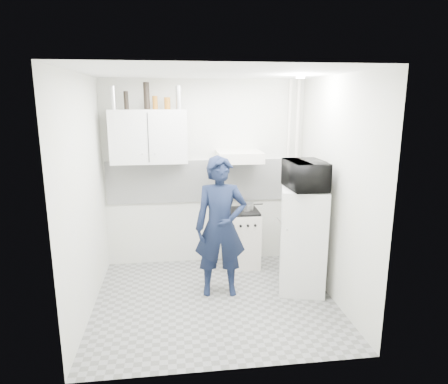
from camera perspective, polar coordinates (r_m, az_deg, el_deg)
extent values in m
plane|color=gray|center=(4.90, -1.31, -15.24)|extent=(2.80, 2.80, 0.00)
plane|color=white|center=(4.32, -1.49, 16.70)|extent=(2.80, 2.80, 0.00)
plane|color=silver|center=(5.66, -2.73, 2.62)|extent=(2.80, 0.00, 2.80)
plane|color=silver|center=(4.52, -19.35, -0.82)|extent=(0.00, 2.60, 2.60)
plane|color=silver|center=(4.79, 15.52, 0.21)|extent=(0.00, 2.60, 2.60)
imported|color=black|center=(4.76, -0.49, -5.02)|extent=(0.64, 0.44, 1.70)
cube|color=silver|center=(5.71, 2.43, -6.70)|extent=(0.49, 0.49, 0.79)
cube|color=silver|center=(5.00, 11.18, -6.81)|extent=(0.65, 0.65, 1.29)
cube|color=black|center=(5.59, 2.47, -2.77)|extent=(0.47, 0.47, 0.03)
cylinder|color=silver|center=(5.60, 3.36, -2.07)|extent=(0.17, 0.17, 0.09)
imported|color=black|center=(4.79, 11.61, 2.39)|extent=(0.62, 0.43, 0.34)
cylinder|color=silver|center=(5.42, -15.58, 12.84)|extent=(0.07, 0.07, 0.29)
cylinder|color=black|center=(5.40, -13.81, 12.61)|extent=(0.06, 0.06, 0.23)
cylinder|color=black|center=(5.38, -11.00, 13.34)|extent=(0.08, 0.08, 0.34)
cylinder|color=brown|center=(5.37, -9.82, 12.47)|extent=(0.07, 0.07, 0.17)
cylinder|color=brown|center=(5.37, -8.10, 12.44)|extent=(0.08, 0.08, 0.15)
cylinder|color=silver|center=(5.37, -6.51, 13.27)|extent=(0.08, 0.08, 0.30)
cube|color=silver|center=(5.40, -10.67, 7.80)|extent=(1.00, 0.35, 0.70)
cube|color=silver|center=(5.42, 2.22, 5.06)|extent=(0.60, 0.50, 0.14)
cube|color=white|center=(5.66, -2.71, 1.60)|extent=(2.74, 0.03, 0.60)
cylinder|color=silver|center=(5.83, 10.19, 2.74)|extent=(0.05, 0.05, 2.60)
cylinder|color=silver|center=(5.79, 9.06, 2.72)|extent=(0.04, 0.04, 2.60)
cylinder|color=white|center=(4.73, 10.87, 15.81)|extent=(0.10, 0.10, 0.02)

